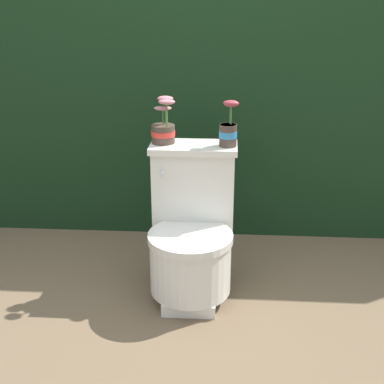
# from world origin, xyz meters

# --- Properties ---
(ground_plane) EXTENTS (12.00, 12.00, 0.00)m
(ground_plane) POSITION_xyz_m (0.00, 0.00, 0.00)
(ground_plane) COLOR brown
(hedge_backdrop) EXTENTS (4.21, 0.88, 1.67)m
(hedge_backdrop) POSITION_xyz_m (0.00, 1.16, 0.84)
(hedge_backdrop) COLOR black
(hedge_backdrop) RESTS_ON ground
(toilet) EXTENTS (0.43, 0.55, 0.73)m
(toilet) POSITION_xyz_m (0.01, 0.05, 0.32)
(toilet) COLOR silver
(toilet) RESTS_ON ground
(potted_plant_left) EXTENTS (0.12, 0.12, 0.23)m
(potted_plant_left) POSITION_xyz_m (-0.14, 0.21, 0.80)
(potted_plant_left) COLOR #47382D
(potted_plant_left) RESTS_ON toilet
(potted_plant_midleft) EXTENTS (0.09, 0.09, 0.22)m
(potted_plant_midleft) POSITION_xyz_m (0.17, 0.17, 0.81)
(potted_plant_midleft) COLOR #47382D
(potted_plant_midleft) RESTS_ON toilet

